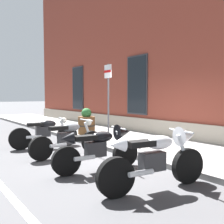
% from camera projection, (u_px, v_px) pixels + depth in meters
% --- Properties ---
extents(ground_plane, '(140.00, 140.00, 0.00)m').
position_uv_depth(ground_plane, '(120.00, 155.00, 6.83)').
color(ground_plane, '#424244').
extents(sidewalk, '(31.45, 3.05, 0.12)m').
position_uv_depth(sidewalk, '(157.00, 146.00, 7.75)').
color(sidewalk, slate).
rests_on(sidewalk, ground_plane).
extents(motorcycle_black_naked, '(0.66, 2.12, 0.93)m').
position_uv_depth(motorcycle_black_naked, '(45.00, 133.00, 7.79)').
color(motorcycle_black_naked, black).
rests_on(motorcycle_black_naked, ground_plane).
extents(motorcycle_grey_naked, '(0.62, 2.16, 0.97)m').
position_uv_depth(motorcycle_grey_naked, '(69.00, 138.00, 6.68)').
color(motorcycle_grey_naked, black).
rests_on(motorcycle_grey_naked, ground_plane).
extents(motorcycle_black_sport, '(0.64, 2.01, 0.99)m').
position_uv_depth(motorcycle_black_sport, '(101.00, 146.00, 5.38)').
color(motorcycle_black_sport, black).
rests_on(motorcycle_black_sport, ground_plane).
extents(motorcycle_white_sport, '(0.71, 2.15, 1.08)m').
position_uv_depth(motorcycle_white_sport, '(159.00, 156.00, 4.28)').
color(motorcycle_white_sport, black).
rests_on(motorcycle_white_sport, ground_plane).
extents(parking_sign, '(0.36, 0.07, 2.58)m').
position_uv_depth(parking_sign, '(108.00, 91.00, 8.29)').
color(parking_sign, '#4C4C51').
rests_on(parking_sign, sidewalk).
extents(barrel_planter, '(0.70, 0.70, 1.03)m').
position_uv_depth(barrel_planter, '(86.00, 123.00, 9.79)').
color(barrel_planter, brown).
rests_on(barrel_planter, sidewalk).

